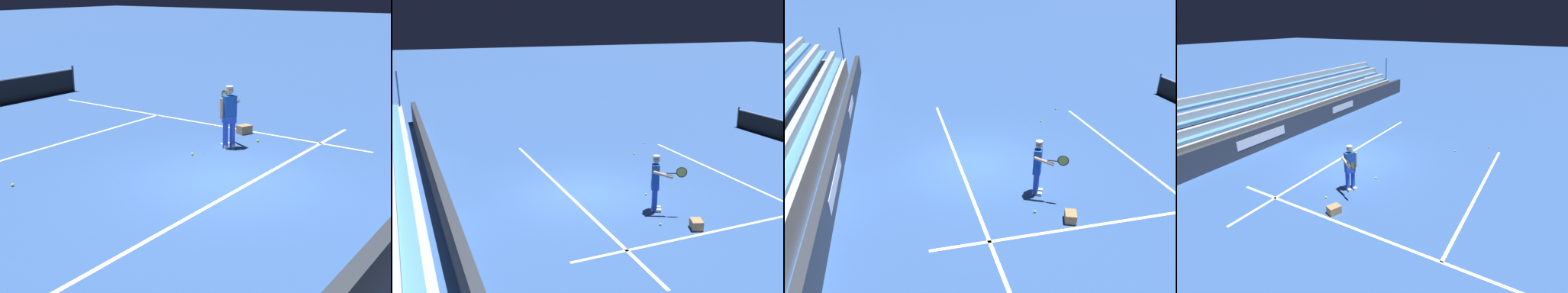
{
  "view_description": "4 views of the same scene",
  "coord_description": "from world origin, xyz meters",
  "views": [
    {
      "loc": [
        -9.97,
        -6.26,
        4.31
      ],
      "look_at": [
        0.02,
        0.94,
        0.65
      ],
      "focal_mm": 50.0,
      "sensor_mm": 36.0,
      "label": 1
    },
    {
      "loc": [
        13.08,
        -5.41,
        5.52
      ],
      "look_at": [
        -0.18,
        0.3,
        1.49
      ],
      "focal_mm": 42.0,
      "sensor_mm": 36.0,
      "label": 2
    },
    {
      "loc": [
        11.34,
        -2.44,
        6.18
      ],
      "look_at": [
        0.7,
        0.07,
        0.97
      ],
      "focal_mm": 35.0,
      "sensor_mm": 36.0,
      "label": 3
    },
    {
      "loc": [
        10.22,
        7.09,
        5.7
      ],
      "look_at": [
        1.3,
        1.78,
        1.43
      ],
      "focal_mm": 28.0,
      "sensor_mm": 36.0,
      "label": 4
    }
  ],
  "objects": [
    {
      "name": "ground_plane",
      "position": [
        0.0,
        0.0,
        0.0
      ],
      "size": [
        160.0,
        160.0,
        0.0
      ],
      "primitive_type": "plane",
      "color": "#2D5193"
    },
    {
      "name": "court_sideline_white",
      "position": [
        4.11,
        4.0,
        0.0
      ],
      "size": [
        0.1,
        12.0,
        0.01
      ],
      "primitive_type": "cube",
      "color": "white",
      "rests_on": "ground"
    },
    {
      "name": "court_service_line_white",
      "position": [
        0.0,
        5.5,
        0.0
      ],
      "size": [
        8.22,
        0.1,
        0.01
      ],
      "primitive_type": "cube",
      "color": "white",
      "rests_on": "ground"
    },
    {
      "name": "court_baseline_white",
      "position": [
        0.0,
        -0.5,
        0.0
      ],
      "size": [
        12.0,
        0.1,
        0.01
      ],
      "primitive_type": "cube",
      "color": "white",
      "rests_on": "ground"
    },
    {
      "name": "tennis_ball_midcourt",
      "position": [
        3.21,
        1.03,
        0.03
      ],
      "size": [
        0.07,
        0.07,
        0.07
      ],
      "primitive_type": "sphere",
      "color": "#CCE533",
      "rests_on": "ground"
    },
    {
      "name": "tennis_player",
      "position": [
        2.27,
        1.43,
        0.89
      ],
      "size": [
        0.9,
        0.88,
        1.71
      ],
      "color": "blue",
      "rests_on": "ground"
    },
    {
      "name": "tennis_ball_on_baseline",
      "position": [
        1.09,
        1.81,
        0.03
      ],
      "size": [
        0.07,
        0.07,
        0.07
      ],
      "primitive_type": "sphere",
      "color": "#CCE533",
      "rests_on": "ground"
    },
    {
      "name": "ball_box_cardboard",
      "position": [
        3.78,
        1.82,
        0.13
      ],
      "size": [
        0.48,
        0.43,
        0.26
      ],
      "primitive_type": "cube",
      "rotation": [
        0.0,
        0.0,
        -0.38
      ],
      "color": "#A87F51",
      "rests_on": "ground"
    },
    {
      "name": "tennis_ball_far_left",
      "position": [
        -3.13,
        3.69,
        0.03
      ],
      "size": [
        0.07,
        0.07,
        0.07
      ],
      "primitive_type": "sphere",
      "color": "#CCE533",
      "rests_on": "ground"
    }
  ]
}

